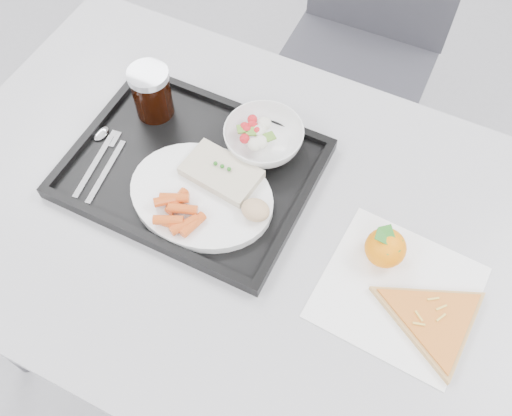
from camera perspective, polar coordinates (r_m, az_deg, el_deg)
table at (r=1.10m, az=-1.40°, el=-2.41°), size 1.20×0.80×0.75m
chair at (r=1.69m, az=10.72°, el=16.62°), size 0.43×0.43×0.93m
tray at (r=1.09m, az=-6.41°, el=3.85°), size 0.45×0.35×0.03m
dinner_plate at (r=1.04m, az=-5.46°, el=1.25°), size 0.27×0.27×0.02m
fish_fillet at (r=1.04m, az=-3.49°, el=3.58°), size 0.15×0.10×0.03m
bread_roll at (r=0.99m, az=-0.05°, el=-0.20°), size 0.06×0.06×0.03m
salad_bowl at (r=1.09m, az=0.78°, el=7.01°), size 0.15×0.15×0.05m
cola_glass at (r=1.14m, az=-10.40°, el=11.36°), size 0.08×0.08×0.11m
cutlery at (r=1.13m, az=-15.19°, el=5.24°), size 0.09×0.17×0.01m
napkin at (r=1.00m, az=13.99°, el=-8.16°), size 0.26×0.25×0.00m
tangerine at (r=0.99m, az=12.82°, el=-3.90°), size 0.09×0.09×0.07m
pizza_slice at (r=0.99m, az=17.36°, el=-10.64°), size 0.24×0.24×0.02m
carrot_pile at (r=1.00m, az=-7.84°, el=-0.46°), size 0.10×0.09×0.02m
salad_contents at (r=1.09m, az=0.00°, el=7.54°), size 0.08×0.08×0.02m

